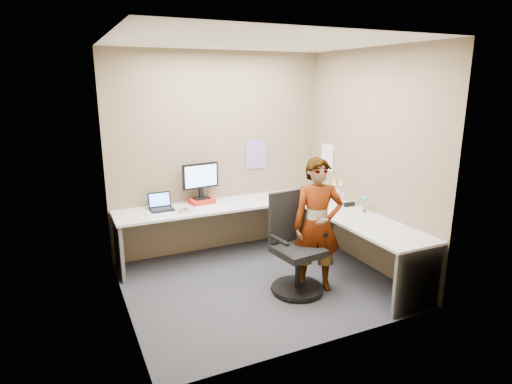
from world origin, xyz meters
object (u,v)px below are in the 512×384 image
monitor (201,178)px  office_chair (295,252)px  desk (278,222)px  person (317,225)px

monitor → office_chair: size_ratio=0.45×
monitor → office_chair: (0.62, -1.43, -0.62)m
desk → office_chair: (-0.14, -0.67, -0.14)m
desk → person: person is taller
monitor → person: 1.76m
desk → office_chair: bearing=-101.8°
desk → monitor: size_ratio=5.96×
office_chair → person: 0.40m
office_chair → person: size_ratio=0.73×
desk → person: size_ratio=1.97×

